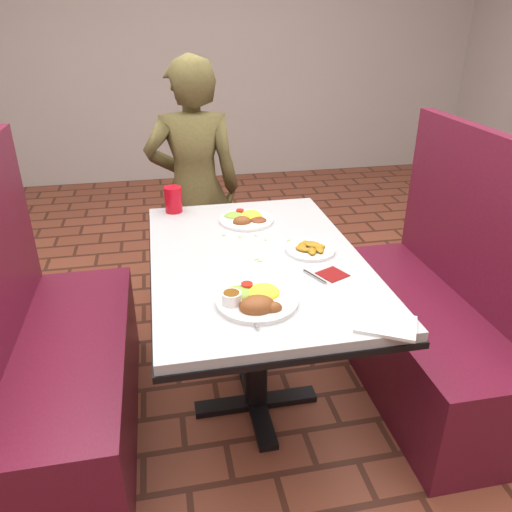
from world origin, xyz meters
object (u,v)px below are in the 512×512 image
dining_table (256,278)px  far_dinner_plate (246,217)px  red_tumbler (173,199)px  diner_person (195,190)px  booth_bench_left (58,369)px  plantain_plate (310,249)px  booth_bench_right (429,324)px  near_dinner_plate (255,296)px

dining_table → far_dinner_plate: 0.38m
far_dinner_plate → red_tumbler: 0.36m
far_dinner_plate → red_tumbler: size_ratio=2.01×
diner_person → booth_bench_left: bearing=58.2°
plantain_plate → diner_person: bearing=111.1°
booth_bench_right → near_dinner_plate: size_ratio=4.51×
near_dinner_plate → diner_person: bearing=93.7°
diner_person → far_dinner_plate: (0.18, -0.60, 0.06)m
near_dinner_plate → plantain_plate: size_ratio=1.39×
dining_table → booth_bench_left: bearing=180.0°
far_dinner_plate → plantain_plate: (0.19, -0.36, -0.01)m
near_dinner_plate → red_tumbler: bearing=103.6°
near_dinner_plate → plantain_plate: bearing=49.7°
booth_bench_left → diner_person: 1.22m
booth_bench_right → far_dinner_plate: booth_bench_right is taller
dining_table → plantain_plate: 0.24m
booth_bench_left → booth_bench_right: size_ratio=1.00×
diner_person → near_dinner_plate: diner_person is taller
dining_table → far_dinner_plate: bearing=85.7°
booth_bench_left → diner_person: size_ratio=0.85×
booth_bench_left → dining_table: bearing=0.0°
booth_bench_left → far_dinner_plate: size_ratio=4.96×
plantain_plate → red_tumbler: 0.74m
near_dinner_plate → red_tumbler: (-0.21, 0.89, 0.03)m
booth_bench_left → booth_bench_right: (1.60, 0.00, 0.00)m
dining_table → red_tumbler: red_tumbler is taller
diner_person → red_tumbler: (-0.13, -0.42, 0.10)m
red_tumbler → booth_bench_left: bearing=-133.5°
diner_person → red_tumbler: diner_person is taller
red_tumbler → plantain_plate: bearing=-47.5°
booth_bench_right → red_tumbler: bearing=153.5°
far_dinner_plate → plantain_plate: bearing=-62.3°
booth_bench_right → plantain_plate: size_ratio=6.27×
near_dinner_plate → booth_bench_right: bearing=21.6°
dining_table → far_dinner_plate: (0.03, 0.36, 0.12)m
dining_table → near_dinner_plate: near_dinner_plate is taller
plantain_plate → red_tumbler: bearing=132.5°
booth_bench_right → near_dinner_plate: 1.04m
booth_bench_left → diner_person: diner_person is taller
far_dinner_plate → red_tumbler: red_tumbler is taller
near_dinner_plate → plantain_plate: near_dinner_plate is taller
dining_table → near_dinner_plate: 0.37m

